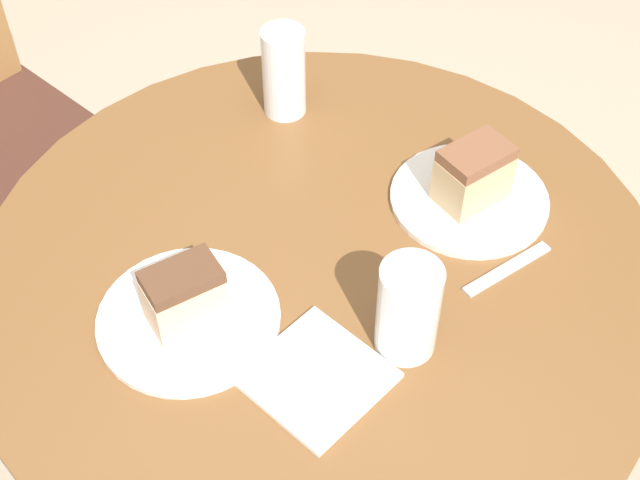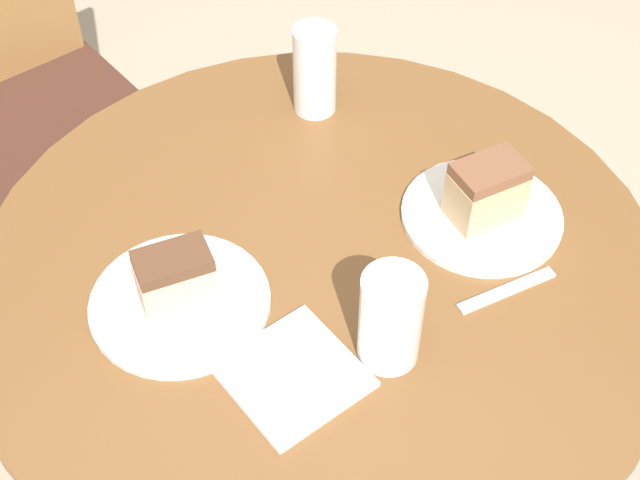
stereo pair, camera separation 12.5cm
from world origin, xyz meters
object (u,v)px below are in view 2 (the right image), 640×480
(chair, at_px, (24,99))
(plate_near, at_px, (482,215))
(glass_lemonade, at_px, (315,74))
(cake_slice_far, at_px, (176,279))
(plate_far, at_px, (180,303))
(glass_water, at_px, (390,322))
(cake_slice_near, at_px, (487,190))

(chair, xyz_separation_m, plate_near, (0.12, -1.03, 0.23))
(chair, height_order, plate_near, chair)
(chair, xyz_separation_m, glass_lemonade, (0.16, -0.67, 0.29))
(cake_slice_far, xyz_separation_m, glass_lemonade, (0.44, 0.13, 0.01))
(chair, height_order, plate_far, chair)
(plate_near, height_order, glass_water, glass_water)
(plate_near, bearing_deg, glass_lemonade, 83.74)
(cake_slice_far, relative_size, glass_lemonade, 0.77)
(cake_slice_near, xyz_separation_m, glass_water, (-0.29, -0.04, 0.01))
(plate_far, relative_size, cake_slice_far, 2.09)
(plate_far, bearing_deg, glass_water, -65.96)
(cake_slice_far, bearing_deg, glass_lemonade, 16.27)
(cake_slice_far, bearing_deg, chair, 70.35)
(cake_slice_near, bearing_deg, chair, 96.63)
(chair, relative_size, plate_far, 3.75)
(plate_far, height_order, glass_lemonade, glass_lemonade)
(chair, height_order, glass_water, chair)
(chair, height_order, cake_slice_far, chair)
(chair, distance_m, cake_slice_near, 1.07)
(plate_near, height_order, cake_slice_far, cake_slice_far)
(plate_far, height_order, cake_slice_near, cake_slice_near)
(cake_slice_far, relative_size, glass_water, 0.82)
(chair, xyz_separation_m, glass_water, (-0.17, -1.06, 0.29))
(chair, relative_size, plate_near, 3.87)
(plate_near, xyz_separation_m, glass_lemonade, (0.04, 0.36, 0.06))
(plate_far, xyz_separation_m, cake_slice_near, (0.40, -0.23, 0.05))
(chair, bearing_deg, plate_near, -72.44)
(plate_near, distance_m, cake_slice_near, 0.05)
(cake_slice_far, bearing_deg, cake_slice_near, -29.43)
(glass_lemonade, distance_m, glass_water, 0.51)
(plate_near, bearing_deg, cake_slice_near, 0.00)
(plate_near, xyz_separation_m, plate_far, (-0.40, 0.23, 0.00))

